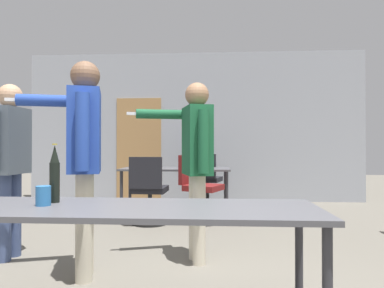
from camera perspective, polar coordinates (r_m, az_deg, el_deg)
The scene contains 11 objects.
back_wall at distance 6.85m, azimuth 0.08°, elevation 2.82°, with size 6.66×0.12×2.95m.
conference_table_near at distance 2.03m, azimuth -10.85°, elevation -11.99°, with size 2.19×0.66×0.73m.
conference_table_far at distance 5.52m, azimuth -2.77°, elevation -4.84°, with size 1.74×0.66×0.73m.
person_left_plaid at distance 2.94m, azimuth -17.69°, elevation -0.33°, with size 0.91×0.61×1.77m.
person_right_polo at distance 3.72m, azimuth -28.25°, elevation -1.17°, with size 0.75×0.58×1.67m.
person_far_watching at distance 3.19m, azimuth 0.59°, elevation -1.37°, with size 0.85×0.55×1.67m.
office_chair_far_right at distance 6.14m, azimuth 2.41°, elevation -6.30°, with size 0.57×0.62×0.95m.
office_chair_mid_tucked at distance 4.78m, azimuth -7.23°, elevation -8.04°, with size 0.52×0.56×0.94m.
office_chair_far_left at distance 4.92m, azimuth 1.13°, elevation -7.68°, with size 0.66×0.62×0.95m.
beer_bottle at distance 2.26m, azimuth -21.93°, elevation -4.77°, with size 0.06×0.06×0.36m.
drink_cup at distance 2.18m, azimuth -23.54°, elevation -7.92°, with size 0.08×0.08×0.11m.
Camera 1 is at (0.39, -1.50, 1.07)m, focal length 32.00 mm.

